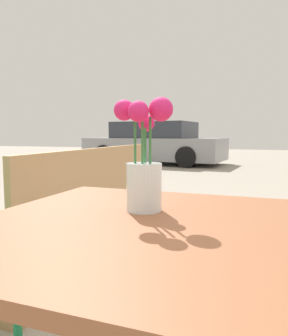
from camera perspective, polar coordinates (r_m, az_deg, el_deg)
The scene contains 4 objects.
table_front at distance 0.86m, azimuth -0.14°, elevation -16.01°, with size 0.88×0.88×0.73m.
flower_vase at distance 0.92m, azimuth 0.01°, elevation 0.04°, with size 0.16×0.15×0.32m.
bench_near at distance 2.42m, azimuth -9.58°, elevation -5.48°, with size 0.37×1.84×0.85m.
parked_car at distance 10.52m, azimuth 1.86°, elevation 4.22°, with size 4.53×2.35×1.32m.
Camera 1 is at (0.26, -0.75, 0.95)m, focal length 35.00 mm.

